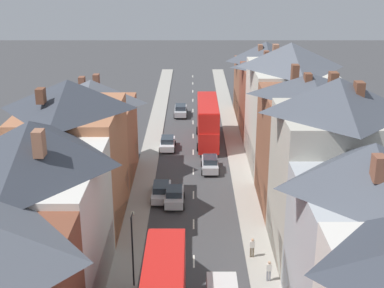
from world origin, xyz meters
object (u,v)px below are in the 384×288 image
Objects in this scene: double_decker_bus_lead at (210,121)px; pedestrian_mid_right at (254,247)px; car_mid_black at (212,164)px; car_parked_left_a at (176,196)px; street_lamp at (134,245)px; car_near_silver at (183,110)px; car_parked_right_a at (163,191)px; pedestrian_mid_left at (271,270)px; car_parked_left_b at (169,143)px.

double_decker_bus_lead reaches higher than pedestrian_mid_right.
pedestrian_mid_right reaches higher than car_mid_black.
street_lamp is at bearing -100.56° from car_parked_left_a.
car_near_silver is 39.36m from pedestrian_mid_right.
pedestrian_mid_right is (6.29, -9.54, 0.18)m from car_parked_left_a.
car_mid_black is (0.01, -9.23, -1.97)m from double_decker_bus_lead.
double_decker_bus_lead is 17.93m from car_parked_left_a.
pedestrian_mid_left is at bearing -58.85° from car_parked_right_a.
street_lamp reaches higher than pedestrian_mid_left.
car_parked_left_a is 1.78m from car_parked_right_a.
double_decker_bus_lead is 6.71× the size of pedestrian_mid_right.
pedestrian_mid_left is (8.44, -27.84, 0.23)m from car_parked_left_b.
car_parked_left_b is 25.77m from pedestrian_mid_right.
pedestrian_mid_right is (2.69, -17.77, 0.19)m from car_mid_black.
car_parked_left_b is at bearing 107.12° from pedestrian_mid_right.
car_parked_left_a is at bearing -101.62° from double_decker_bus_lead.
car_parked_left_b is 2.58× the size of pedestrian_mid_left.
car_parked_left_b is 28.36m from street_lamp.
car_mid_black is at bearing 55.07° from car_parked_right_a.
street_lamp is (-1.15, -28.23, 2.44)m from car_parked_left_b.
car_near_silver is 42.59m from street_lamp.
car_mid_black is 17.97m from pedestrian_mid_right.
car_near_silver is at bearing 99.63° from pedestrian_mid_left.
street_lamp reaches higher than car_parked_right_a.
double_decker_bus_lead reaches higher than car_parked_right_a.
car_parked_left_b is (0.00, 13.88, -0.01)m from car_parked_right_a.
car_near_silver is (-3.59, 11.86, -1.98)m from double_decker_bus_lead.
car_near_silver is 21.39m from car_mid_black.
street_lamp is (-6.05, -21.37, 2.39)m from car_mid_black.
car_parked_right_a is 1.07× the size of car_parked_left_b.
car_parked_left_a is 2.46× the size of pedestrian_mid_left.
car_parked_left_b is 29.09m from pedestrian_mid_left.
double_decker_bus_lead is 31.19m from street_lamp.
pedestrian_mid_right reaches higher than car_parked_right_a.
car_parked_right_a is at bearing -90.00° from car_parked_left_b.
car_mid_black is 2.57× the size of pedestrian_mid_left.
car_mid_black is (4.90, 7.02, 0.04)m from car_parked_right_a.
car_parked_right_a is at bearing -106.76° from double_decker_bus_lead.
car_parked_left_a is at bearing -43.00° from car_parked_right_a.
car_parked_right_a is (-1.30, -28.10, -0.02)m from car_near_silver.
car_mid_black is at bearing 66.37° from car_parked_left_a.
street_lamp is at bearing -101.17° from double_decker_bus_lead.
pedestrian_mid_left reaches higher than car_parked_right_a.
double_decker_bus_lead is at bearing 78.83° from street_lamp.
car_parked_left_a is (-3.59, -17.46, -1.96)m from double_decker_bus_lead.
car_near_silver is at bearing 87.35° from car_parked_right_a.
car_mid_black is at bearing -89.94° from double_decker_bus_lead.
car_near_silver is 1.09× the size of car_mid_black.
car_parked_right_a is at bearing 121.15° from pedestrian_mid_left.
double_decker_bus_lead is 5.79m from car_parked_left_b.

